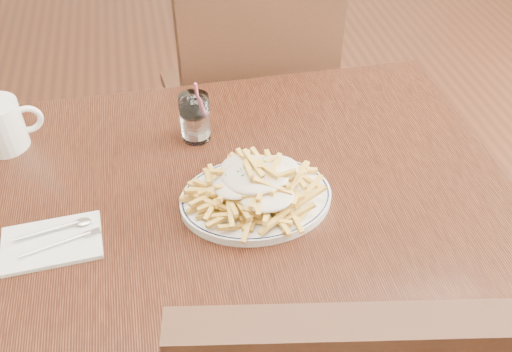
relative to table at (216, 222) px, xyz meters
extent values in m
cube|color=black|center=(0.00, 0.00, 0.06)|extent=(1.20, 0.80, 0.04)
cylinder|color=black|center=(-0.55, 0.35, -0.32)|extent=(0.05, 0.05, 0.71)
cylinder|color=black|center=(0.55, 0.35, -0.32)|extent=(0.05, 0.05, 0.71)
cube|color=#331C11|center=(0.18, 0.71, -0.21)|extent=(0.50, 0.50, 0.04)
cube|color=#331C11|center=(0.21, 0.51, 0.06)|extent=(0.45, 0.09, 0.50)
cylinder|color=#331C11|center=(0.36, 0.92, -0.45)|extent=(0.04, 0.04, 0.44)
cylinder|color=#331C11|center=(-0.03, 0.88, -0.45)|extent=(0.04, 0.04, 0.44)
cylinder|color=#331C11|center=(0.40, 0.54, -0.45)|extent=(0.04, 0.04, 0.44)
cylinder|color=#331C11|center=(0.01, 0.50, -0.45)|extent=(0.04, 0.04, 0.44)
torus|color=black|center=(0.08, -0.04, 0.09)|extent=(0.26, 0.26, 0.01)
ellipsoid|color=beige|center=(0.08, -0.04, 0.15)|extent=(0.19, 0.15, 0.03)
cube|color=silver|center=(-0.31, -0.07, 0.08)|extent=(0.18, 0.12, 0.01)
cylinder|color=white|center=(-0.01, 0.19, 0.13)|extent=(0.07, 0.07, 0.11)
cylinder|color=white|center=(-0.01, 0.19, 0.11)|extent=(0.06, 0.06, 0.06)
cylinder|color=#D8526A|center=(0.00, 0.20, 0.15)|extent=(0.02, 0.04, 0.14)
cylinder|color=white|center=(-0.42, 0.24, 0.13)|extent=(0.10, 0.10, 0.11)
torus|color=white|center=(-0.37, 0.26, 0.13)|extent=(0.07, 0.03, 0.07)
camera|label=1|loc=(-0.08, -0.81, 0.87)|focal=40.00mm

